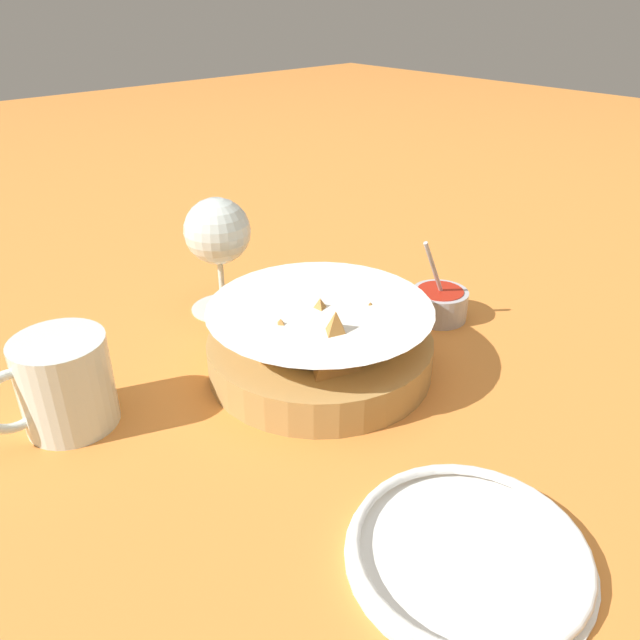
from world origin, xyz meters
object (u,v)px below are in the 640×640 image
at_px(sauce_cup, 439,303).
at_px(beer_mug, 64,386).
at_px(side_plate, 469,551).
at_px(wine_glass, 218,235).
at_px(food_basket, 321,341).

distance_m(sauce_cup, beer_mug, 0.43).
bearing_deg(side_plate, wine_glass, -101.88).
relative_size(food_basket, side_plate, 1.33).
height_order(food_basket, sauce_cup, sauce_cup).
height_order(wine_glass, beer_mug, wine_glass).
xyz_separation_m(sauce_cup, beer_mug, (0.41, -0.10, 0.02)).
xyz_separation_m(wine_glass, beer_mug, (0.23, 0.10, -0.06)).
height_order(food_basket, side_plate, food_basket).
bearing_deg(food_basket, beer_mug, -20.82).
height_order(food_basket, wine_glass, wine_glass).
distance_m(food_basket, sauce_cup, 0.18).
xyz_separation_m(food_basket, sauce_cup, (-0.18, 0.01, -0.01)).
distance_m(food_basket, beer_mug, 0.25).
bearing_deg(side_plate, food_basket, -109.30).
distance_m(sauce_cup, side_plate, 0.36).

